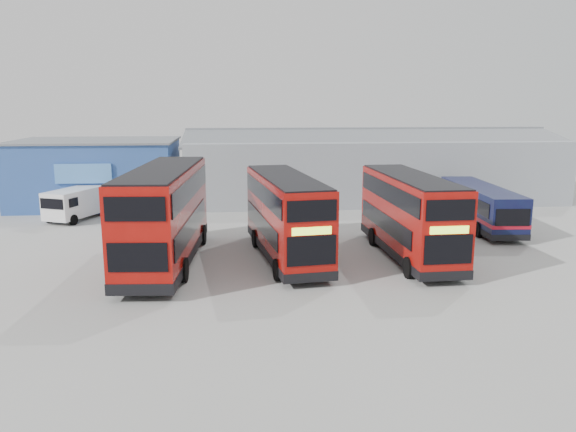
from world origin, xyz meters
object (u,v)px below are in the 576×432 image
at_px(office_block, 98,172).
at_px(double_decker_right, 409,217).
at_px(double_decker_left, 165,217).
at_px(single_decker_blue, 480,207).
at_px(double_decker_centre, 286,218).
at_px(panel_van, 77,202).
at_px(maintenance_shed, 367,166).

bearing_deg(office_block, double_decker_right, -40.64).
height_order(double_decker_left, single_decker_blue, double_decker_left).
bearing_deg(double_decker_right, office_block, 137.28).
distance_m(office_block, double_decker_centre, 21.46).
relative_size(single_decker_blue, panel_van, 1.90).
bearing_deg(double_decker_left, double_decker_centre, -171.37).
bearing_deg(office_block, panel_van, -91.78).
relative_size(office_block, single_decker_blue, 1.23).
distance_m(double_decker_left, double_decker_centre, 6.11).
relative_size(double_decker_centre, single_decker_blue, 1.05).
relative_size(office_block, double_decker_centre, 1.17).
xyz_separation_m(double_decker_centre, single_decker_blue, (13.19, 6.30, -0.83)).
bearing_deg(double_decker_left, single_decker_blue, -156.76).
bearing_deg(maintenance_shed, panel_van, -160.97).
distance_m(double_decker_left, double_decker_right, 12.52).
relative_size(office_block, panel_van, 2.34).
height_order(office_block, panel_van, office_block).
relative_size(double_decker_left, panel_van, 2.22).
xyz_separation_m(maintenance_shed, double_decker_right, (-2.15, -19.04, -0.45)).
xyz_separation_m(double_decker_right, panel_van, (-20.02, 11.39, -0.96)).
bearing_deg(double_decker_right, panel_van, 148.28).
xyz_separation_m(office_block, double_decker_centre, (13.41, -16.75, -0.42)).
bearing_deg(maintenance_shed, double_decker_right, -96.45).
bearing_deg(double_decker_left, panel_van, -53.41).
height_order(double_decker_right, single_decker_blue, double_decker_right).
bearing_deg(double_decker_right, double_decker_left, 179.00).
xyz_separation_m(double_decker_right, single_decker_blue, (6.76, 6.59, -0.82)).
bearing_deg(single_decker_blue, panel_van, -6.99).
xyz_separation_m(double_decker_centre, panel_van, (-13.59, 11.11, -0.96)).
height_order(office_block, maintenance_shed, maintenance_shed).
xyz_separation_m(office_block, double_decker_left, (7.33, -17.27, -0.16)).
xyz_separation_m(double_decker_left, double_decker_right, (12.51, 0.23, -0.27)).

